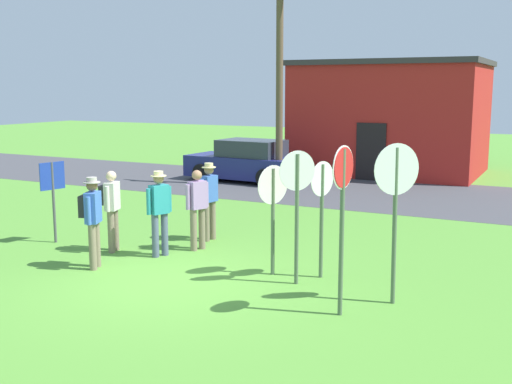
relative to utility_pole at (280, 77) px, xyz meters
name	(u,v)px	position (x,y,z in m)	size (l,w,h in m)	color
ground_plane	(168,282)	(2.83, -10.74, -3.72)	(80.00, 80.00, 0.00)	#518E33
street_asphalt	(358,192)	(2.83, 0.05, -3.72)	(60.00, 6.40, 0.01)	#424247
building_background	(391,117)	(2.45, 5.34, -1.52)	(7.13, 5.48, 4.39)	#B2231E
utility_pole	(280,77)	(0.00, 0.00, 0.00)	(1.80, 0.24, 7.10)	brown
parked_car_on_street	(247,162)	(-1.50, 0.47, -3.04)	(4.41, 2.23, 1.51)	navy
stop_sign_leaning_right	(297,195)	(4.87, -9.80, -2.15)	(0.42, 0.56, 2.33)	#51664C
stop_sign_tallest	(322,201)	(5.11, -9.25, -2.32)	(0.20, 0.60, 2.10)	#51664C
stop_sign_center_cluster	(342,204)	(6.06, -10.89, -2.03)	(0.11, 0.64, 2.56)	#51664C
stop_sign_far_back	(273,201)	(4.27, -9.49, -2.36)	(0.28, 0.66, 2.01)	#51664C
stop_sign_low_front	(396,194)	(6.61, -10.00, -1.97)	(0.55, 0.62, 2.54)	#51664C
person_in_blue	(159,208)	(1.71, -9.39, -2.74)	(0.34, 0.53, 1.74)	#4C5670
person_with_sunhat	(92,216)	(1.09, -10.65, -2.71)	(0.44, 0.54, 1.74)	#7A6B56
person_in_teal	(197,205)	(2.11, -8.61, -2.77)	(0.33, 0.54, 1.69)	#7A6B56
person_near_signs	(208,196)	(1.88, -7.78, -2.71)	(0.41, 0.56, 1.74)	#7A6B56
person_in_dark_shirt	(111,205)	(0.60, -9.53, -2.74)	(0.43, 0.55, 1.69)	#7A6B56
info_panel_leftmost	(53,187)	(-1.02, -9.50, -2.49)	(0.16, 0.59, 1.78)	#4C4C51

